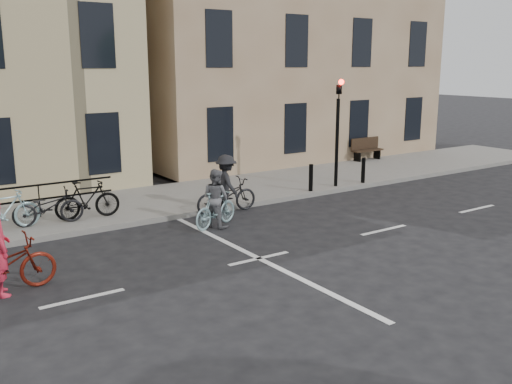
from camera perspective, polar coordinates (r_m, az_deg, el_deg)
ground at (r=12.95m, az=0.30°, el=-6.68°), size 120.00×120.00×0.00m
sidewalk at (r=16.88m, az=-23.09°, el=-2.82°), size 46.00×4.00×0.15m
building_east at (r=28.08m, az=0.48°, el=16.53°), size 14.00×10.00×12.00m
traffic_light at (r=19.57m, az=8.19°, el=7.19°), size 0.18×0.30×3.90m
bollard_east at (r=18.99m, az=5.51°, el=1.44°), size 0.14×0.14×0.90m
bollard_west at (r=20.58m, az=10.67°, el=2.16°), size 0.14×0.14×0.90m
bench at (r=25.51m, az=10.96°, el=4.34°), size 1.60×0.41×0.97m
cyclist_grey at (r=15.28m, az=-4.05°, el=-1.16°), size 1.70×1.01×1.58m
cyclist_dark at (r=16.71m, az=-2.99°, el=0.19°), size 1.96×1.14×1.72m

